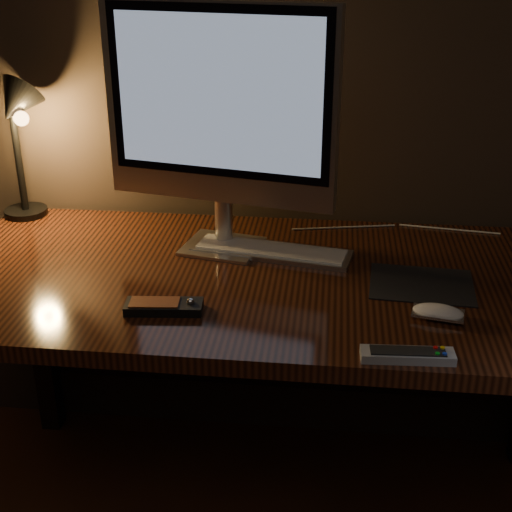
# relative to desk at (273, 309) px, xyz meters

# --- Properties ---
(desk) EXTENTS (1.60, 0.75, 0.75)m
(desk) POSITION_rel_desk_xyz_m (0.00, 0.00, 0.00)
(desk) COLOR #3C1B0D
(desk) RESTS_ON ground
(monitor) EXTENTS (0.57, 0.20, 0.61)m
(monitor) POSITION_rel_desk_xyz_m (-0.14, 0.07, 0.49)
(monitor) COLOR silver
(monitor) RESTS_ON desk
(keyboard) EXTENTS (0.42, 0.18, 0.02)m
(keyboard) POSITION_rel_desk_xyz_m (-0.01, 0.06, 0.14)
(keyboard) COLOR silver
(keyboard) RESTS_ON desk
(mousepad) EXTENTS (0.25, 0.20, 0.00)m
(mousepad) POSITION_rel_desk_xyz_m (0.35, -0.08, 0.13)
(mousepad) COLOR black
(mousepad) RESTS_ON desk
(mouse) EXTENTS (0.12, 0.08, 0.02)m
(mouse) POSITION_rel_desk_xyz_m (0.37, -0.24, 0.14)
(mouse) COLOR white
(mouse) RESTS_ON desk
(media_remote) EXTENTS (0.17, 0.08, 0.03)m
(media_remote) POSITION_rel_desk_xyz_m (-0.21, -0.27, 0.14)
(media_remote) COLOR black
(media_remote) RESTS_ON desk
(tv_remote) EXTENTS (0.18, 0.05, 0.02)m
(tv_remote) POSITION_rel_desk_xyz_m (0.29, -0.41, 0.14)
(tv_remote) COLOR gray
(tv_remote) RESTS_ON desk
(papers) EXTENTS (0.13, 0.10, 0.01)m
(papers) POSITION_rel_desk_xyz_m (-0.06, 0.05, 0.13)
(papers) COLOR white
(papers) RESTS_ON desk
(desk_lamp) EXTENTS (0.19, 0.20, 0.41)m
(desk_lamp) POSITION_rel_desk_xyz_m (-0.71, 0.21, 0.40)
(desk_lamp) COLOR black
(desk_lamp) RESTS_ON desk
(cable) EXTENTS (0.56, 0.01, 0.00)m
(cable) POSITION_rel_desk_xyz_m (0.32, 0.25, 0.13)
(cable) COLOR white
(cable) RESTS_ON desk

